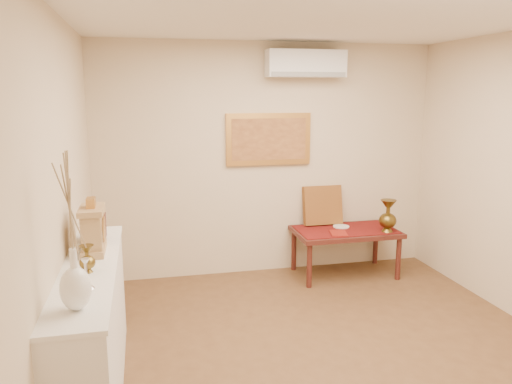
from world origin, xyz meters
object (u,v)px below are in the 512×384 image
object	(u,v)px
white_vase	(71,232)
display_ledge	(93,332)
wooden_chest	(95,225)
mantel_clock	(93,229)
brass_urn_tall	(388,212)
low_table	(345,235)

from	to	relation	value
white_vase	display_ledge	world-z (taller)	white_vase
display_ledge	wooden_chest	bearing A→B (deg)	90.01
wooden_chest	mantel_clock	bearing A→B (deg)	-87.39
display_ledge	white_vase	bearing A→B (deg)	-89.30
white_vase	brass_urn_tall	distance (m)	3.97
brass_urn_tall	display_ledge	bearing A→B (deg)	-151.58
white_vase	low_table	size ratio (longest dim) A/B	0.73
white_vase	brass_urn_tall	size ratio (longest dim) A/B	1.93
white_vase	wooden_chest	distance (m)	1.37
display_ledge	wooden_chest	xyz separation A→B (m)	(-0.00, 0.61, 0.61)
display_ledge	low_table	size ratio (longest dim) A/B	1.68
display_ledge	low_table	xyz separation A→B (m)	(2.67, 1.88, -0.01)
white_vase	low_table	distance (m)	3.84
low_table	wooden_chest	bearing A→B (deg)	-154.57
mantel_clock	low_table	world-z (taller)	mantel_clock
brass_urn_tall	low_table	size ratio (longest dim) A/B	0.38
white_vase	mantel_clock	size ratio (longest dim) A/B	2.14
display_ledge	low_table	bearing A→B (deg)	35.10
white_vase	brass_urn_tall	bearing A→B (deg)	37.83
white_vase	low_table	world-z (taller)	white_vase
mantel_clock	white_vase	bearing A→B (deg)	-90.33
wooden_chest	low_table	distance (m)	3.03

